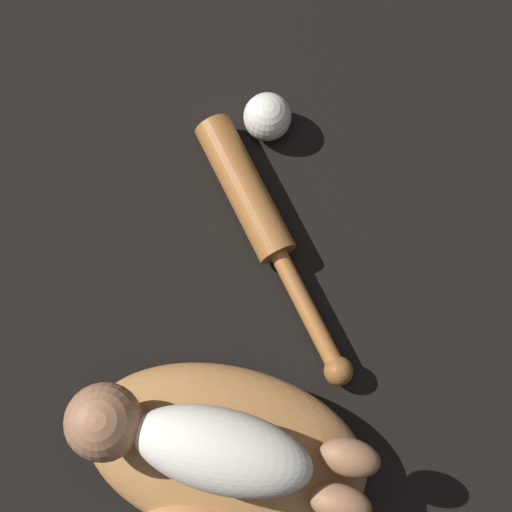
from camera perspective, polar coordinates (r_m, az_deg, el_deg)
The scene contains 5 objects.
ground_plane at distance 1.00m, azimuth -2.70°, elevation -14.33°, with size 6.00×6.00×0.00m, color black.
baseball_glove at distance 0.95m, azimuth -2.71°, elevation -16.37°, with size 0.37×0.26×0.11m.
baby_figure at distance 0.85m, azimuth -4.28°, elevation -15.05°, with size 0.37×0.10×0.09m.
baseball_bat at distance 1.02m, azimuth 0.24°, elevation 3.06°, with size 0.29×0.35×0.06m.
baseball at distance 1.07m, azimuth 0.89°, elevation 10.98°, with size 0.07×0.07×0.07m.
Camera 1 is at (-0.05, -0.00, 1.00)m, focal length 50.00 mm.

